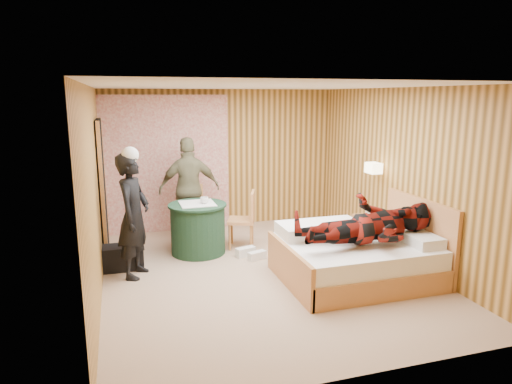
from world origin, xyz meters
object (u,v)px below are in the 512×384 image
object	(u,v)px
duffel_bag	(121,257)
chair_near	(246,215)
chair_far	(191,208)
nightstand	(371,234)
round_table	(198,228)
woman_standing	(134,216)
man_at_table	(190,189)
man_on_bed	(369,213)
bed	(357,257)
wall_lamp	(374,168)

from	to	relation	value
duffel_bag	chair_near	bearing A→B (deg)	12.46
chair_far	duffel_bag	bearing A→B (deg)	-130.90
nightstand	round_table	size ratio (longest dim) A/B	0.64
woman_standing	man_at_table	xyz separation A→B (m)	(0.96, 1.41, 0.03)
nightstand	duffel_bag	distance (m)	3.75
chair_near	woman_standing	bearing A→B (deg)	-48.12
duffel_bag	man_on_bed	size ratio (longest dim) A/B	0.34
nightstand	round_table	bearing A→B (deg)	164.41
bed	nightstand	distance (m)	1.16
chair_far	chair_near	world-z (taller)	chair_far
wall_lamp	woman_standing	bearing A→B (deg)	-179.26
woman_standing	man_on_bed	distance (m)	3.05
wall_lamp	chair_near	size ratio (longest dim) A/B	0.29
wall_lamp	chair_far	xyz separation A→B (m)	(-2.62, 1.32, -0.76)
nightstand	chair_far	bearing A→B (deg)	151.10
bed	chair_near	world-z (taller)	bed
bed	chair_near	distance (m)	1.97
man_at_table	chair_near	bearing A→B (deg)	137.02
chair_near	woman_standing	xyz separation A→B (m)	(-1.74, -0.70, 0.30)
round_table	man_on_bed	bearing A→B (deg)	-44.72
bed	woman_standing	xyz separation A→B (m)	(-2.79, 0.94, 0.53)
nightstand	man_at_table	distance (m)	3.02
man_at_table	duffel_bag	bearing A→B (deg)	43.24
wall_lamp	bed	xyz separation A→B (m)	(-0.80, -0.99, -1.00)
woman_standing	nightstand	bearing A→B (deg)	-67.92
round_table	chair_near	distance (m)	0.79
round_table	man_on_bed	xyz separation A→B (m)	(1.85, -1.84, 0.55)
round_table	chair_near	bearing A→B (deg)	2.65
chair_far	chair_near	xyz separation A→B (m)	(0.77, -0.66, -0.01)
duffel_bag	man_at_table	size ratio (longest dim) A/B	0.35
man_at_table	man_on_bed	size ratio (longest dim) A/B	0.97
bed	duffel_bag	bearing A→B (deg)	157.31
chair_far	round_table	bearing A→B (deg)	-84.30
chair_near	woman_standing	size ratio (longest dim) A/B	0.55
duffel_bag	man_at_table	bearing A→B (deg)	44.72
wall_lamp	chair_near	distance (m)	2.11
duffel_bag	man_on_bed	world-z (taller)	man_on_bed
wall_lamp	man_on_bed	bearing A→B (deg)	-122.44
bed	woman_standing	size ratio (longest dim) A/B	1.17
woman_standing	duffel_bag	bearing A→B (deg)	54.89
nightstand	duffel_bag	world-z (taller)	nightstand
bed	man_at_table	size ratio (longest dim) A/B	1.13
man_at_table	chair_far	bearing A→B (deg)	101.48
wall_lamp	chair_far	world-z (taller)	wall_lamp
round_table	man_on_bed	distance (m)	2.67
chair_far	woman_standing	distance (m)	1.70
man_at_table	man_on_bed	world-z (taller)	man_on_bed
wall_lamp	man_at_table	bearing A→B (deg)	152.59
bed	chair_far	world-z (taller)	bed
duffel_bag	man_at_table	distance (m)	1.74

